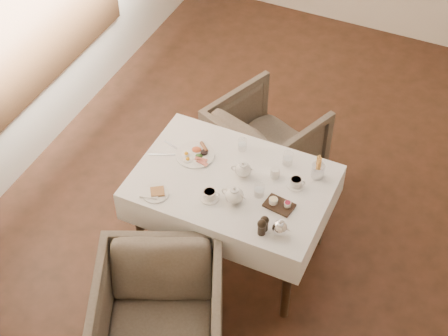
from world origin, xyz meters
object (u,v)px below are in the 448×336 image
object	(u,v)px
table	(232,192)
breakfast_plate	(196,154)
teapot_centre	(243,169)
armchair_far	(266,142)
armchair_near	(160,314)

from	to	relation	value
table	breakfast_plate	world-z (taller)	breakfast_plate
teapot_centre	armchair_far	bearing A→B (deg)	83.92
table	teapot_centre	size ratio (longest dim) A/B	8.66
table	teapot_centre	bearing A→B (deg)	57.60
armchair_far	table	bearing A→B (deg)	117.86
table	breakfast_plate	distance (m)	0.36
armchair_far	teapot_centre	size ratio (longest dim) A/B	5.08
armchair_near	breakfast_plate	bearing A→B (deg)	79.09
armchair_far	armchair_near	bearing A→B (deg)	111.76
armchair_far	breakfast_plate	xyz separation A→B (m)	(-0.23, -0.73, 0.42)
armchair_near	teapot_centre	xyz separation A→B (m)	(0.13, 0.95, 0.46)
table	armchair_near	size ratio (longest dim) A/B	1.64
table	teapot_centre	xyz separation A→B (m)	(0.04, 0.07, 0.18)
armchair_near	teapot_centre	world-z (taller)	teapot_centre
armchair_far	teapot_centre	world-z (taller)	teapot_centre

